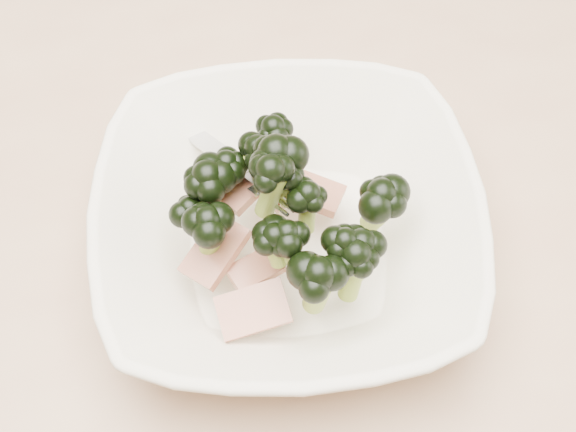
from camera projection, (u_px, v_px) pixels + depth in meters
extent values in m
cube|color=tan|center=(142.00, 258.00, 0.63)|extent=(1.20, 0.80, 0.04)
cylinder|color=tan|center=(499.00, 107.00, 1.21)|extent=(0.06, 0.06, 0.71)
imported|color=beige|center=(288.00, 228.00, 0.58)|extent=(0.33, 0.33, 0.07)
cylinder|color=olive|center=(307.00, 211.00, 0.54)|extent=(0.02, 0.02, 0.04)
ellipsoid|color=black|center=(308.00, 193.00, 0.52)|extent=(0.03, 0.03, 0.02)
cylinder|color=olive|center=(211.00, 196.00, 0.57)|extent=(0.02, 0.02, 0.04)
ellipsoid|color=black|center=(208.00, 176.00, 0.55)|extent=(0.04, 0.04, 0.03)
cylinder|color=olive|center=(274.00, 149.00, 0.60)|extent=(0.02, 0.02, 0.04)
ellipsoid|color=black|center=(273.00, 127.00, 0.58)|extent=(0.03, 0.03, 0.02)
cylinder|color=olive|center=(285.00, 188.00, 0.54)|extent=(0.01, 0.01, 0.03)
ellipsoid|color=black|center=(285.00, 171.00, 0.53)|extent=(0.03, 0.03, 0.02)
cylinder|color=olive|center=(228.00, 181.00, 0.58)|extent=(0.02, 0.02, 0.04)
ellipsoid|color=black|center=(226.00, 163.00, 0.56)|extent=(0.03, 0.03, 0.02)
cylinder|color=olive|center=(258.00, 169.00, 0.57)|extent=(0.02, 0.01, 0.04)
ellipsoid|color=black|center=(257.00, 148.00, 0.55)|extent=(0.03, 0.03, 0.03)
cylinder|color=olive|center=(353.00, 275.00, 0.54)|extent=(0.02, 0.02, 0.05)
ellipsoid|color=black|center=(356.00, 254.00, 0.52)|extent=(0.04, 0.04, 0.03)
cylinder|color=olive|center=(359.00, 261.00, 0.54)|extent=(0.02, 0.01, 0.04)
ellipsoid|color=black|center=(362.00, 243.00, 0.53)|extent=(0.03, 0.03, 0.03)
cylinder|color=olive|center=(287.00, 247.00, 0.54)|extent=(0.02, 0.01, 0.03)
ellipsoid|color=black|center=(287.00, 233.00, 0.52)|extent=(0.03, 0.03, 0.02)
cylinder|color=olive|center=(317.00, 294.00, 0.54)|extent=(0.02, 0.02, 0.05)
ellipsoid|color=black|center=(319.00, 273.00, 0.51)|extent=(0.04, 0.04, 0.03)
cylinder|color=olive|center=(271.00, 193.00, 0.53)|extent=(0.02, 0.01, 0.04)
ellipsoid|color=black|center=(271.00, 170.00, 0.51)|extent=(0.03, 0.03, 0.03)
cylinder|color=olive|center=(276.00, 175.00, 0.55)|extent=(0.02, 0.02, 0.04)
ellipsoid|color=black|center=(276.00, 152.00, 0.53)|extent=(0.04, 0.04, 0.03)
cylinder|color=olive|center=(275.00, 250.00, 0.54)|extent=(0.02, 0.02, 0.03)
ellipsoid|color=black|center=(275.00, 236.00, 0.52)|extent=(0.03, 0.03, 0.03)
cylinder|color=olive|center=(193.00, 224.00, 0.57)|extent=(0.02, 0.01, 0.03)
ellipsoid|color=black|center=(190.00, 208.00, 0.55)|extent=(0.03, 0.03, 0.02)
cylinder|color=olive|center=(343.00, 260.00, 0.54)|extent=(0.02, 0.01, 0.04)
ellipsoid|color=black|center=(345.00, 241.00, 0.52)|extent=(0.03, 0.03, 0.02)
cylinder|color=olive|center=(211.00, 241.00, 0.55)|extent=(0.02, 0.01, 0.04)
ellipsoid|color=black|center=(208.00, 220.00, 0.53)|extent=(0.03, 0.03, 0.03)
cylinder|color=olive|center=(379.00, 214.00, 0.58)|extent=(0.02, 0.02, 0.04)
ellipsoid|color=black|center=(382.00, 194.00, 0.56)|extent=(0.04, 0.04, 0.03)
cube|color=maroon|center=(310.00, 191.00, 0.60)|extent=(0.06, 0.05, 0.02)
cube|color=maroon|center=(253.00, 310.00, 0.55)|extent=(0.05, 0.03, 0.02)
cube|color=maroon|center=(277.00, 178.00, 0.59)|extent=(0.04, 0.05, 0.02)
cube|color=maroon|center=(244.00, 191.00, 0.57)|extent=(0.04, 0.04, 0.01)
cube|color=maroon|center=(215.00, 251.00, 0.56)|extent=(0.06, 0.06, 0.02)
cube|color=maroon|center=(255.00, 270.00, 0.56)|extent=(0.04, 0.03, 0.01)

